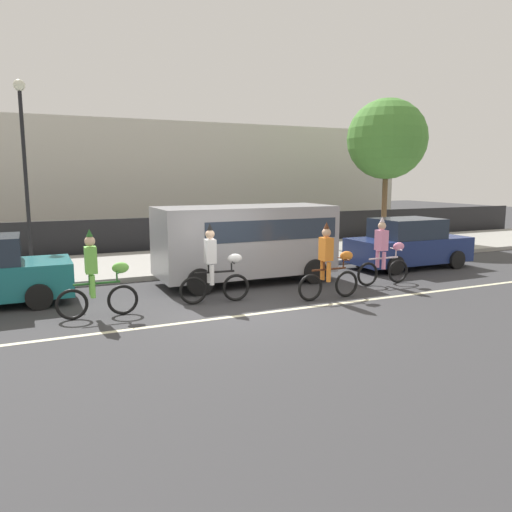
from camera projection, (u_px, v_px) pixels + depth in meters
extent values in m
plane|color=#38383A|center=(244.00, 309.00, 11.43)|extent=(80.00, 80.00, 0.00)
cube|color=beige|center=(253.00, 314.00, 10.98)|extent=(36.00, 0.14, 0.01)
cube|color=#9E9B93|center=(170.00, 262.00, 17.26)|extent=(60.00, 5.00, 0.15)
cube|color=black|center=(150.00, 235.00, 19.76)|extent=(40.00, 0.08, 1.40)
cube|color=beige|center=(145.00, 179.00, 27.86)|extent=(28.00, 8.00, 5.69)
torus|color=black|center=(123.00, 300.00, 10.91)|extent=(0.67, 0.09, 0.67)
torus|color=black|center=(72.00, 305.00, 10.51)|extent=(0.67, 0.09, 0.67)
cylinder|color=#266626|center=(97.00, 283.00, 10.64)|extent=(0.97, 0.08, 0.05)
cylinder|color=#266626|center=(89.00, 280.00, 10.57)|extent=(0.04, 0.04, 0.18)
cylinder|color=#266626|center=(117.00, 276.00, 10.79)|extent=(0.04, 0.04, 0.23)
cylinder|color=#266626|center=(117.00, 271.00, 10.77)|extent=(0.05, 0.50, 0.03)
ellipsoid|color=#72CC4C|center=(120.00, 268.00, 10.79)|extent=(0.37, 0.21, 0.24)
cube|color=#72CC4C|center=(91.00, 260.00, 10.52)|extent=(0.25, 0.33, 0.56)
sphere|color=beige|center=(90.00, 241.00, 10.46)|extent=(0.22, 0.22, 0.22)
cone|color=#266626|center=(89.00, 233.00, 10.43)|extent=(0.14, 0.14, 0.16)
cylinder|color=#72CC4C|center=(93.00, 287.00, 10.48)|extent=(0.11, 0.11, 0.48)
cylinder|color=#72CC4C|center=(92.00, 284.00, 10.74)|extent=(0.11, 0.11, 0.48)
torus|color=black|center=(236.00, 288.00, 12.12)|extent=(0.67, 0.14, 0.67)
torus|color=black|center=(193.00, 291.00, 11.79)|extent=(0.67, 0.14, 0.67)
cylinder|color=black|center=(215.00, 272.00, 11.89)|extent=(0.97, 0.16, 0.05)
cylinder|color=black|center=(208.00, 269.00, 11.83)|extent=(0.04, 0.04, 0.18)
cylinder|color=black|center=(232.00, 266.00, 12.00)|extent=(0.04, 0.04, 0.23)
cylinder|color=black|center=(231.00, 262.00, 11.98)|extent=(0.09, 0.50, 0.03)
ellipsoid|color=white|center=(235.00, 259.00, 12.00)|extent=(0.38, 0.24, 0.24)
cube|color=white|center=(210.00, 251.00, 11.78)|extent=(0.27, 0.34, 0.56)
sphere|color=beige|center=(210.00, 234.00, 11.71)|extent=(0.22, 0.22, 0.22)
cone|color=black|center=(210.00, 227.00, 11.69)|extent=(0.14, 0.14, 0.16)
cylinder|color=white|center=(212.00, 275.00, 11.73)|extent=(0.11, 0.11, 0.48)
cylinder|color=white|center=(209.00, 273.00, 11.99)|extent=(0.11, 0.11, 0.48)
torus|color=black|center=(346.00, 284.00, 12.53)|extent=(0.67, 0.07, 0.67)
torus|color=black|center=(310.00, 288.00, 12.10)|extent=(0.67, 0.07, 0.67)
cylinder|color=#4C2614|center=(329.00, 269.00, 12.25)|extent=(0.97, 0.05, 0.05)
cylinder|color=#4C2614|center=(324.00, 266.00, 12.17)|extent=(0.04, 0.04, 0.18)
cylinder|color=#4C2614|center=(344.00, 263.00, 12.40)|extent=(0.04, 0.04, 0.23)
cylinder|color=#4C2614|center=(344.00, 259.00, 12.39)|extent=(0.03, 0.50, 0.03)
ellipsoid|color=orange|center=(347.00, 256.00, 12.41)|extent=(0.36, 0.20, 0.24)
cube|color=orange|center=(326.00, 249.00, 12.13)|extent=(0.24, 0.32, 0.56)
sphere|color=tan|center=(326.00, 233.00, 12.07)|extent=(0.22, 0.22, 0.22)
cone|color=#4C2614|center=(327.00, 225.00, 12.04)|extent=(0.14, 0.14, 0.16)
cylinder|color=orange|center=(329.00, 272.00, 12.09)|extent=(0.11, 0.11, 0.48)
cylinder|color=orange|center=(323.00, 270.00, 12.34)|extent=(0.11, 0.11, 0.48)
torus|color=black|center=(398.00, 271.00, 14.19)|extent=(0.67, 0.08, 0.67)
torus|color=black|center=(368.00, 274.00, 13.77)|extent=(0.67, 0.08, 0.67)
cylinder|color=silver|center=(384.00, 258.00, 13.91)|extent=(0.97, 0.07, 0.05)
cylinder|color=silver|center=(379.00, 255.00, 13.84)|extent=(0.04, 0.04, 0.18)
cylinder|color=silver|center=(396.00, 253.00, 14.06)|extent=(0.04, 0.04, 0.23)
cylinder|color=silver|center=(396.00, 249.00, 14.04)|extent=(0.04, 0.50, 0.03)
ellipsoid|color=pink|center=(399.00, 247.00, 14.06)|extent=(0.36, 0.21, 0.24)
cube|color=pink|center=(381.00, 240.00, 13.80)|extent=(0.25, 0.33, 0.56)
sphere|color=beige|center=(382.00, 226.00, 13.73)|extent=(0.22, 0.22, 0.22)
cone|color=silver|center=(382.00, 219.00, 13.70)|extent=(0.14, 0.14, 0.16)
cylinder|color=pink|center=(384.00, 261.00, 13.75)|extent=(0.11, 0.11, 0.48)
cylinder|color=pink|center=(378.00, 259.00, 14.01)|extent=(0.11, 0.11, 0.48)
cube|color=#99999E|center=(245.00, 240.00, 14.16)|extent=(5.00, 2.00, 1.90)
cube|color=#283342|center=(258.00, 227.00, 14.27)|extent=(3.90, 2.02, 0.56)
cylinder|color=black|center=(315.00, 271.00, 14.10)|extent=(0.70, 0.22, 0.70)
cylinder|color=black|center=(282.00, 261.00, 15.89)|extent=(0.70, 0.22, 0.70)
cylinder|color=black|center=(200.00, 282.00, 12.70)|extent=(0.70, 0.22, 0.70)
cylinder|color=black|center=(178.00, 269.00, 14.50)|extent=(0.70, 0.22, 0.70)
cube|color=navy|center=(408.00, 250.00, 16.59)|extent=(4.10, 1.72, 0.80)
cube|color=#232D3D|center=(407.00, 228.00, 16.44)|extent=(2.10, 1.58, 0.64)
cylinder|color=black|center=(456.00, 260.00, 16.39)|extent=(0.60, 0.20, 0.60)
cylinder|color=black|center=(419.00, 253.00, 17.93)|extent=(0.60, 0.20, 0.60)
cylinder|color=black|center=(395.00, 265.00, 15.34)|extent=(0.60, 0.20, 0.60)
cylinder|color=black|center=(361.00, 257.00, 16.89)|extent=(0.60, 0.20, 0.60)
cylinder|color=black|center=(39.00, 297.00, 11.34)|extent=(0.60, 0.20, 0.60)
cylinder|color=black|center=(37.00, 282.00, 12.88)|extent=(0.60, 0.20, 0.60)
cylinder|color=black|center=(26.00, 180.00, 16.06)|extent=(0.12, 0.12, 5.50)
sphere|color=#EAEACC|center=(19.00, 85.00, 15.59)|extent=(0.36, 0.36, 0.36)
cylinder|color=brown|center=(384.00, 203.00, 22.95)|extent=(0.24, 0.24, 3.27)
sphere|color=#4C8C38|center=(387.00, 139.00, 22.50)|extent=(3.60, 3.60, 3.60)
cylinder|color=#33333D|center=(332.00, 239.00, 19.73)|extent=(0.20, 0.20, 0.85)
cube|color=#1E727A|center=(333.00, 221.00, 19.62)|extent=(0.32, 0.20, 0.56)
sphere|color=beige|center=(333.00, 211.00, 19.56)|extent=(0.20, 0.20, 0.20)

